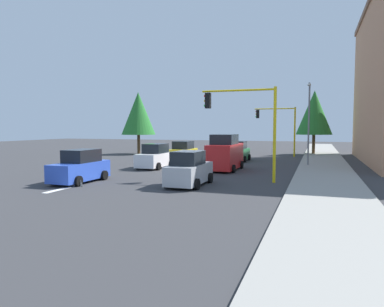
{
  "coord_description": "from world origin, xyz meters",
  "views": [
    {
      "loc": [
        27.76,
        9.89,
        3.31
      ],
      "look_at": [
        0.51,
        0.38,
        1.2
      ],
      "focal_mm": 33.58,
      "sensor_mm": 36.0,
      "label": 1
    }
  ],
  "objects": [
    {
      "name": "car_blue",
      "position": [
        9.68,
        -3.56,
        0.9
      ],
      "size": [
        4.19,
        1.92,
        1.98
      ],
      "color": "blue",
      "rests_on": "ground"
    },
    {
      "name": "sidewalk_kerb",
      "position": [
        -5.0,
        10.5,
        0.07
      ],
      "size": [
        80.0,
        4.0,
        0.15
      ],
      "primitive_type": "cube",
      "color": "gray",
      "rests_on": "ground"
    },
    {
      "name": "ground_plane",
      "position": [
        0.0,
        0.0,
        0.0
      ],
      "size": [
        120.0,
        120.0,
        0.0
      ],
      "primitive_type": "plane",
      "color": "#353538"
    },
    {
      "name": "tree_roadside_far",
      "position": [
        -18.0,
        9.5,
        5.07
      ],
      "size": [
        4.23,
        4.23,
        7.73
      ],
      "color": "brown",
      "rests_on": "ground"
    },
    {
      "name": "car_green",
      "position": [
        -6.85,
        2.61,
        0.9
      ],
      "size": [
        3.76,
        1.96,
        1.98
      ],
      "color": "#1E7238",
      "rests_on": "ground"
    },
    {
      "name": "delivery_van_red",
      "position": [
        0.84,
        3.2,
        1.28
      ],
      "size": [
        4.8,
        2.22,
        2.77
      ],
      "color": "red",
      "rests_on": "ground"
    },
    {
      "name": "traffic_signal_far_left",
      "position": [
        -14.0,
        5.68,
        3.94
      ],
      "size": [
        0.36,
        4.59,
        5.56
      ],
      "color": "yellow",
      "rests_on": "ground"
    },
    {
      "name": "car_yellow",
      "position": [
        -4.78,
        -2.43,
        0.9
      ],
      "size": [
        3.99,
        2.08,
        1.98
      ],
      "color": "yellow",
      "rests_on": "ground"
    },
    {
      "name": "car_white",
      "position": [
        1.31,
        -2.55,
        0.9
      ],
      "size": [
        4.0,
        2.01,
        1.98
      ],
      "color": "white",
      "rests_on": "ground"
    },
    {
      "name": "lane_arrow_near",
      "position": [
        11.51,
        -3.0,
        0.01
      ],
      "size": [
        2.4,
        1.1,
        1.1
      ],
      "color": "silver",
      "rests_on": "ground"
    },
    {
      "name": "tree_opposite_side",
      "position": [
        -12.0,
        -11.0,
        5.01
      ],
      "size": [
        4.18,
        4.18,
        7.64
      ],
      "color": "brown",
      "rests_on": "ground"
    },
    {
      "name": "car_silver",
      "position": [
        8.67,
        3.05,
        0.9
      ],
      "size": [
        4.03,
        1.94,
        1.98
      ],
      "color": "#B2B5BA",
      "rests_on": "ground"
    },
    {
      "name": "traffic_signal_near_left",
      "position": [
        6.0,
        5.7,
        4.04
      ],
      "size": [
        0.36,
        4.59,
        5.71
      ],
      "color": "yellow",
      "rests_on": "ground"
    },
    {
      "name": "street_lamp_curbside",
      "position": [
        -3.61,
        9.2,
        4.35
      ],
      "size": [
        2.15,
        0.28,
        7.0
      ],
      "color": "slate",
      "rests_on": "ground"
    }
  ]
}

